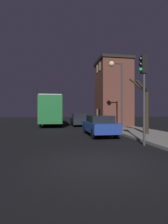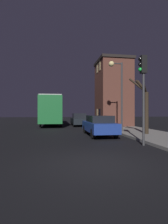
% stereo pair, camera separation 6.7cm
% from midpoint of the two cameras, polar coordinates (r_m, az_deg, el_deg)
% --- Properties ---
extents(ground_plane, '(120.00, 120.00, 0.00)m').
position_cam_midpoint_polar(ground_plane, '(5.97, 4.78, -16.52)').
color(ground_plane, black).
extents(brick_building, '(3.82, 4.34, 7.80)m').
position_cam_midpoint_polar(brick_building, '(21.35, 9.54, 6.27)').
color(brick_building, brown).
rests_on(brick_building, sidewalk).
extents(streetlamp, '(1.20, 0.45, 5.75)m').
position_cam_midpoint_polar(streetlamp, '(14.89, 10.89, 9.81)').
color(streetlamp, '#38383A').
rests_on(streetlamp, sidewalk).
extents(traffic_light, '(0.43, 0.24, 4.58)m').
position_cam_midpoint_polar(traffic_light, '(9.52, 18.88, 9.49)').
color(traffic_light, '#38383A').
rests_on(traffic_light, ground).
extents(bare_tree, '(1.16, 1.58, 4.12)m').
position_cam_midpoint_polar(bare_tree, '(13.33, 19.34, 2.24)').
color(bare_tree, '#2D2319').
rests_on(bare_tree, sidewalk).
extents(bus, '(2.55, 11.76, 3.65)m').
position_cam_midpoint_polar(bus, '(24.30, -10.45, 0.99)').
color(bus, '#1E6B33').
rests_on(bus, ground).
extents(car_near_lane, '(1.72, 4.67, 1.46)m').
position_cam_midpoint_polar(car_near_lane, '(12.76, 5.01, -4.22)').
color(car_near_lane, navy).
rests_on(car_near_lane, ground).
extents(car_mid_lane, '(1.71, 4.39, 1.58)m').
position_cam_midpoint_polar(car_mid_lane, '(21.88, -1.66, -2.48)').
color(car_mid_lane, black).
rests_on(car_mid_lane, ground).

